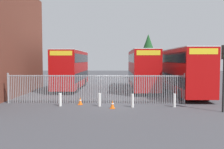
% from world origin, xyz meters
% --- Properties ---
extents(ground_plane, '(100.00, 100.00, 0.00)m').
position_xyz_m(ground_plane, '(0.00, 8.00, 0.00)').
color(ground_plane, '#3D3D42').
extents(palisade_fence, '(13.81, 0.14, 2.35)m').
position_xyz_m(palisade_fence, '(-1.18, 0.00, 1.18)').
color(palisade_fence, gray).
rests_on(palisade_fence, ground).
extents(double_decker_bus_near_gate, '(2.54, 10.81, 4.42)m').
position_xyz_m(double_decker_bus_near_gate, '(6.88, 4.94, 2.42)').
color(double_decker_bus_near_gate, '#B70C0C').
rests_on(double_decker_bus_near_gate, ground).
extents(double_decker_bus_behind_fence_left, '(2.54, 10.81, 4.42)m').
position_xyz_m(double_decker_bus_behind_fence_left, '(-4.81, 9.61, 2.42)').
color(double_decker_bus_behind_fence_left, '#B70C0C').
rests_on(double_decker_bus_behind_fence_left, ground).
extents(double_decker_bus_behind_fence_right, '(2.54, 10.81, 4.42)m').
position_xyz_m(double_decker_bus_behind_fence_right, '(3.27, 8.55, 2.42)').
color(double_decker_bus_behind_fence_right, '#B70C0C').
rests_on(double_decker_bus_behind_fence_right, ground).
extents(bollard_near_left, '(0.20, 0.20, 0.95)m').
position_xyz_m(bollard_near_left, '(-3.68, -1.19, 0.47)').
color(bollard_near_left, silver).
rests_on(bollard_near_left, ground).
extents(bollard_center_front, '(0.20, 0.20, 0.95)m').
position_xyz_m(bollard_center_front, '(-0.81, -1.23, 0.47)').
color(bollard_center_front, silver).
rests_on(bollard_center_front, ground).
extents(bollard_near_right, '(0.20, 0.20, 0.95)m').
position_xyz_m(bollard_near_right, '(1.56, -1.54, 0.47)').
color(bollard_near_right, silver).
rests_on(bollard_near_right, ground).
extents(bollard_far_right, '(0.20, 0.20, 0.95)m').
position_xyz_m(bollard_far_right, '(4.56, -1.39, 0.47)').
color(bollard_far_right, silver).
rests_on(bollard_far_right, ground).
extents(traffic_cone_by_gate, '(0.34, 0.34, 0.59)m').
position_xyz_m(traffic_cone_by_gate, '(0.14, -2.03, 0.29)').
color(traffic_cone_by_gate, orange).
rests_on(traffic_cone_by_gate, ground).
extents(traffic_cone_mid_forecourt, '(0.34, 0.34, 0.59)m').
position_xyz_m(traffic_cone_mid_forecourt, '(-2.30, -0.62, 0.29)').
color(traffic_cone_mid_forecourt, orange).
rests_on(traffic_cone_mid_forecourt, ground).
extents(traffic_light_kerbside, '(0.28, 0.33, 4.30)m').
position_xyz_m(traffic_light_kerbside, '(7.27, -3.07, 2.99)').
color(traffic_light_kerbside, black).
rests_on(traffic_light_kerbside, ground).
extents(tree_tall_back, '(3.81, 3.81, 7.93)m').
position_xyz_m(tree_tall_back, '(6.05, 25.02, 5.19)').
color(tree_tall_back, '#4C3823').
rests_on(tree_tall_back, ground).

